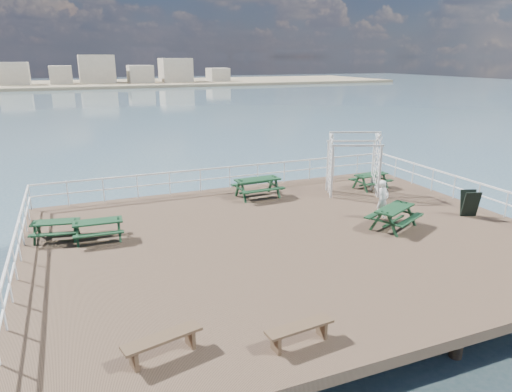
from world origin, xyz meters
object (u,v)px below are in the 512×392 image
object	(u,v)px
person	(383,200)
picnic_table_b	(258,184)
flat_bench_near	(300,330)
flat_bench_far	(163,341)
picnic_table_d	(98,226)
picnic_table_c	(371,178)
picnic_table_e	(394,213)
trellis_arbor	(353,167)
picnic_table_a	(56,226)

from	to	relation	value
person	picnic_table_b	bearing A→B (deg)	112.23
flat_bench_near	flat_bench_far	size ratio (longest dim) A/B	0.93
picnic_table_d	person	size ratio (longest dim) A/B	1.10
picnic_table_c	picnic_table_e	world-z (taller)	picnic_table_e
flat_bench_far	trellis_arbor	world-z (taller)	trellis_arbor
picnic_table_c	picnic_table_e	xyz separation A→B (m)	(-2.44, -4.85, 0.06)
picnic_table_a	picnic_table_e	world-z (taller)	picnic_table_e
picnic_table_d	person	bearing A→B (deg)	-7.54
flat_bench_near	trellis_arbor	distance (m)	12.31
picnic_table_d	flat_bench_near	distance (m)	8.90
picnic_table_b	trellis_arbor	xyz separation A→B (m)	(4.31, -1.17, 0.67)
flat_bench_near	trellis_arbor	bearing A→B (deg)	45.37
flat_bench_near	picnic_table_d	bearing A→B (deg)	109.00
picnic_table_e	person	size ratio (longest dim) A/B	1.51
picnic_table_a	picnic_table_b	xyz separation A→B (m)	(8.49, 2.04, 0.14)
picnic_table_d	trellis_arbor	size ratio (longest dim) A/B	0.59
picnic_table_c	trellis_arbor	xyz separation A→B (m)	(-1.38, -0.45, 0.78)
picnic_table_d	picnic_table_c	bearing A→B (deg)	11.20
picnic_table_d	trellis_arbor	world-z (taller)	trellis_arbor
picnic_table_d	picnic_table_e	bearing A→B (deg)	-13.07
flat_bench_far	person	world-z (taller)	person
picnic_table_e	person	world-z (taller)	person
picnic_table_c	picnic_table_d	xyz separation A→B (m)	(-12.81, -1.93, -0.01)
flat_bench_far	trellis_arbor	bearing A→B (deg)	26.29
picnic_table_d	person	xyz separation A→B (m)	(10.59, -1.90, 0.27)
picnic_table_b	picnic_table_d	xyz separation A→B (m)	(-7.11, -2.65, -0.11)
picnic_table_c	person	distance (m)	4.43
picnic_table_e	picnic_table_d	bearing A→B (deg)	138.13
picnic_table_e	flat_bench_near	bearing A→B (deg)	-168.26
trellis_arbor	picnic_table_a	bearing A→B (deg)	-154.89
picnic_table_e	person	distance (m)	1.06
person	flat_bench_far	bearing A→B (deg)	-165.82
picnic_table_a	trellis_arbor	world-z (taller)	trellis_arbor
trellis_arbor	person	xyz separation A→B (m)	(-0.84, -3.38, -0.52)
picnic_table_c	flat_bench_far	distance (m)	15.20
picnic_table_a	picnic_table_d	world-z (taller)	picnic_table_d
picnic_table_e	person	xyz separation A→B (m)	(0.22, 1.02, 0.20)
picnic_table_a	flat_bench_near	size ratio (longest dim) A/B	1.07
flat_bench_near	person	xyz separation A→B (m)	(6.86, 6.18, 0.43)
picnic_table_c	picnic_table_d	world-z (taller)	picnic_table_c
trellis_arbor	person	size ratio (longest dim) A/B	1.88
picnic_table_b	flat_bench_far	bearing A→B (deg)	-124.92
picnic_table_b	person	size ratio (longest dim) A/B	1.34
person	picnic_table_e	bearing A→B (deg)	-117.49
picnic_table_c	trellis_arbor	bearing A→B (deg)	-172.86
picnic_table_a	picnic_table_b	bearing A→B (deg)	23.96
picnic_table_b	flat_bench_far	xyz separation A→B (m)	(-6.30, -10.04, -0.26)
picnic_table_b	person	distance (m)	5.73
picnic_table_a	person	bearing A→B (deg)	-1.40
flat_bench_near	picnic_table_a	bearing A→B (deg)	114.63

